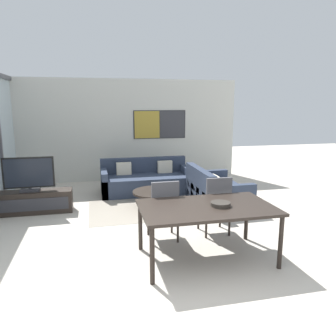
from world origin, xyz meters
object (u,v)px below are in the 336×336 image
sofa_main (146,181)px  coffee_table (156,195)px  dining_table (207,211)px  dining_chair_left (164,208)px  fruit_bowl (221,204)px  television (29,175)px  tv_console (31,202)px  sofa_side (214,192)px  dining_chair_centre (216,203)px

sofa_main → coffee_table: size_ratio=2.23×
sofa_main → dining_table: bearing=-86.2°
dining_chair_left → fruit_bowl: size_ratio=3.61×
television → sofa_main: bearing=23.8°
tv_console → sofa_main: (2.47, 1.09, 0.04)m
sofa_side → dining_chair_centre: dining_chair_centre is taller
television → tv_console: bearing=-90.0°
dining_chair_centre → tv_console: bearing=149.8°
tv_console → television: size_ratio=1.66×
sofa_side → dining_table: bearing=156.5°
dining_chair_left → dining_chair_centre: bearing=4.2°
tv_console → sofa_main: bearing=23.8°
tv_console → dining_chair_left: bearing=-39.9°
sofa_main → sofa_side: same height
sofa_side → dining_table: sofa_side is taller
coffee_table → dining_chair_centre: (0.69, -1.60, 0.27)m
sofa_side → dining_chair_left: 2.19m
television → sofa_main: television is taller
fruit_bowl → sofa_side: bearing=70.7°
dining_chair_centre → dining_table: bearing=-119.5°
coffee_table → fruit_bowl: bearing=-79.9°
tv_console → dining_table: size_ratio=0.87×
dining_table → dining_chair_centre: size_ratio=1.84×
television → sofa_side: television is taller
tv_console → television: bearing=90.0°
sofa_side → dining_chair_centre: 1.67m
dining_table → dining_chair_centre: (0.44, 0.79, -0.16)m
coffee_table → tv_console: bearing=174.4°
dining_chair_left → dining_chair_centre: same height
dining_chair_centre → fruit_bowl: 0.90m
coffee_table → dining_chair_centre: dining_chair_centre is taller
sofa_main → dining_chair_left: dining_chair_left is taller
coffee_table → dining_chair_left: dining_chair_left is taller
tv_console → fruit_bowl: fruit_bowl is taller
sofa_main → dining_table: size_ratio=1.19×
sofa_side → fruit_bowl: bearing=160.7°
dining_chair_centre → fruit_bowl: size_ratio=3.61×
sofa_main → dining_table: (0.25, -3.71, 0.43)m
sofa_main → coffee_table: sofa_main is taller
sofa_side → sofa_main: bearing=42.4°
tv_console → television: (0.00, 0.00, 0.55)m
coffee_table → dining_chair_left: (-0.20, -1.66, 0.27)m
coffee_table → sofa_main: bearing=90.0°
tv_console → coffee_table: 2.48m
sofa_side → dining_chair_left: bearing=137.8°
dining_table → tv_console: bearing=136.0°
sofa_main → dining_table: sofa_main is taller
television → sofa_main: (2.47, 1.09, -0.51)m
dining_table → dining_chair_left: (-0.44, 0.72, -0.16)m
sofa_side → dining_chair_centre: (-0.57, -1.54, 0.28)m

